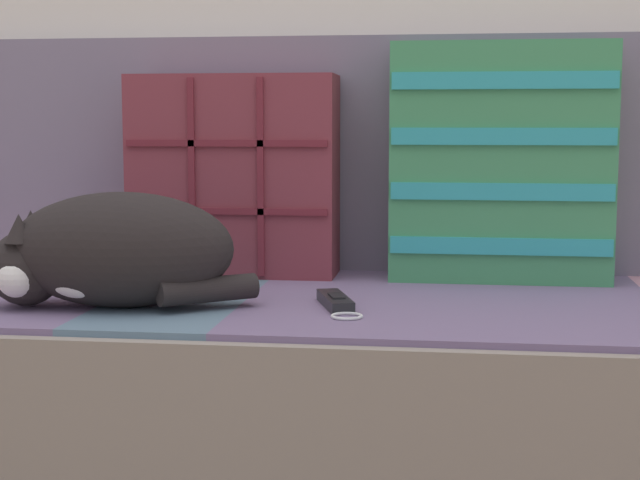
# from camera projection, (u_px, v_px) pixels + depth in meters

# --- Properties ---
(couch) EXTENTS (1.91, 0.78, 0.42)m
(couch) POSITION_uv_depth(u_px,v_px,m) (258.00, 407.00, 1.74)
(couch) COLOR #3D3838
(couch) RESTS_ON ground_plane
(sofa_backrest) EXTENTS (1.87, 0.14, 0.46)m
(sofa_backrest) POSITION_uv_depth(u_px,v_px,m) (287.00, 153.00, 2.01)
(sofa_backrest) COLOR slate
(sofa_backrest) RESTS_ON couch
(throw_pillow_quilted) EXTENTS (0.40, 0.14, 0.38)m
(throw_pillow_quilted) POSITION_uv_depth(u_px,v_px,m) (234.00, 175.00, 1.88)
(throw_pillow_quilted) COLOR brown
(throw_pillow_quilted) RESTS_ON couch
(throw_pillow_striped) EXTENTS (0.40, 0.14, 0.44)m
(throw_pillow_striped) POSITION_uv_depth(u_px,v_px,m) (500.00, 163.00, 1.81)
(throw_pillow_striped) COLOR #3D8956
(throw_pillow_striped) RESTS_ON couch
(sleeping_cat) EXTENTS (0.43, 0.23, 0.18)m
(sleeping_cat) POSITION_uv_depth(u_px,v_px,m) (108.00, 253.00, 1.55)
(sleeping_cat) COLOR black
(sleeping_cat) RESTS_ON couch
(game_remote_near) EXTENTS (0.10, 0.19, 0.02)m
(game_remote_near) POSITION_uv_depth(u_px,v_px,m) (336.00, 302.00, 1.56)
(game_remote_near) COLOR black
(game_remote_near) RESTS_ON couch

